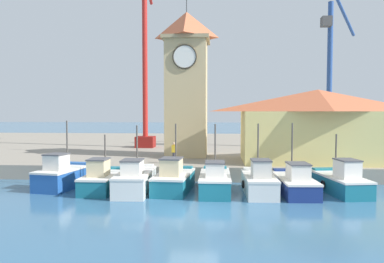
{
  "coord_description": "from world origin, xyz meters",
  "views": [
    {
      "loc": [
        1.31,
        -18.29,
        5.05
      ],
      "look_at": [
        -0.83,
        10.05,
        3.5
      ],
      "focal_mm": 35.0,
      "sensor_mm": 36.0,
      "label": 1
    }
  ],
  "objects_px": {
    "fishing_boat_left_inner": "(135,180)",
    "warehouse_right": "(317,125)",
    "fishing_boat_right_inner": "(294,182)",
    "fishing_boat_center": "(215,181)",
    "dock_worker_near_tower": "(174,152)",
    "port_crane_near": "(145,75)",
    "fishing_boat_far_left": "(63,175)",
    "clock_tower": "(187,81)",
    "port_crane_far": "(330,90)",
    "fishing_boat_left_outer": "(102,179)",
    "fishing_boat_right_outer": "(341,181)",
    "fishing_boat_mid_right": "(259,182)",
    "fishing_boat_mid_left": "(174,179)"
  },
  "relations": [
    {
      "from": "fishing_boat_center",
      "to": "clock_tower",
      "type": "relative_size",
      "value": 0.37
    },
    {
      "from": "fishing_boat_left_inner",
      "to": "fishing_boat_right_outer",
      "type": "height_order",
      "value": "fishing_boat_left_inner"
    },
    {
      "from": "port_crane_near",
      "to": "fishing_boat_center",
      "type": "bearing_deg",
      "value": -65.85
    },
    {
      "from": "fishing_boat_right_inner",
      "to": "fishing_boat_center",
      "type": "bearing_deg",
      "value": -179.38
    },
    {
      "from": "fishing_boat_mid_left",
      "to": "fishing_boat_right_outer",
      "type": "xyz_separation_m",
      "value": [
        10.33,
        0.26,
        -0.02
      ]
    },
    {
      "from": "fishing_boat_left_outer",
      "to": "fishing_boat_far_left",
      "type": "bearing_deg",
      "value": 166.95
    },
    {
      "from": "port_crane_near",
      "to": "clock_tower",
      "type": "bearing_deg",
      "value": -55.73
    },
    {
      "from": "fishing_boat_center",
      "to": "fishing_boat_right_inner",
      "type": "distance_m",
      "value": 4.87
    },
    {
      "from": "fishing_boat_far_left",
      "to": "port_crane_far",
      "type": "bearing_deg",
      "value": 38.73
    },
    {
      "from": "fishing_boat_center",
      "to": "fishing_boat_right_inner",
      "type": "height_order",
      "value": "fishing_boat_right_inner"
    },
    {
      "from": "fishing_boat_far_left",
      "to": "port_crane_near",
      "type": "distance_m",
      "value": 19.08
    },
    {
      "from": "fishing_boat_mid_right",
      "to": "dock_worker_near_tower",
      "type": "xyz_separation_m",
      "value": [
        -5.88,
        5.33,
        1.15
      ]
    },
    {
      "from": "fishing_boat_left_outer",
      "to": "dock_worker_near_tower",
      "type": "relative_size",
      "value": 2.86
    },
    {
      "from": "fishing_boat_left_outer",
      "to": "port_crane_far",
      "type": "height_order",
      "value": "port_crane_far"
    },
    {
      "from": "fishing_boat_right_inner",
      "to": "dock_worker_near_tower",
      "type": "relative_size",
      "value": 3.29
    },
    {
      "from": "fishing_boat_far_left",
      "to": "fishing_boat_left_outer",
      "type": "xyz_separation_m",
      "value": [
        2.88,
        -0.67,
        -0.1
      ]
    },
    {
      "from": "port_crane_near",
      "to": "port_crane_far",
      "type": "height_order",
      "value": "port_crane_near"
    },
    {
      "from": "fishing_boat_center",
      "to": "fishing_boat_right_inner",
      "type": "xyz_separation_m",
      "value": [
        4.87,
        0.05,
        -0.04
      ]
    },
    {
      "from": "fishing_boat_left_inner",
      "to": "warehouse_right",
      "type": "height_order",
      "value": "warehouse_right"
    },
    {
      "from": "port_crane_near",
      "to": "port_crane_far",
      "type": "relative_size",
      "value": 1.17
    },
    {
      "from": "port_crane_far",
      "to": "dock_worker_near_tower",
      "type": "distance_m",
      "value": 21.0
    },
    {
      "from": "fishing_boat_right_outer",
      "to": "port_crane_near",
      "type": "distance_m",
      "value": 24.79
    },
    {
      "from": "fishing_boat_center",
      "to": "dock_worker_near_tower",
      "type": "xyz_separation_m",
      "value": [
        -3.2,
        5.05,
        1.19
      ]
    },
    {
      "from": "fishing_boat_center",
      "to": "fishing_boat_mid_right",
      "type": "xyz_separation_m",
      "value": [
        2.69,
        -0.28,
        0.04
      ]
    },
    {
      "from": "fishing_boat_far_left",
      "to": "fishing_boat_center",
      "type": "xyz_separation_m",
      "value": [
        10.02,
        -0.6,
        -0.1
      ]
    },
    {
      "from": "clock_tower",
      "to": "warehouse_right",
      "type": "xyz_separation_m",
      "value": [
        10.6,
        -3.04,
        -3.74
      ]
    },
    {
      "from": "port_crane_far",
      "to": "fishing_boat_left_inner",
      "type": "bearing_deg",
      "value": -132.53
    },
    {
      "from": "fishing_boat_far_left",
      "to": "fishing_boat_center",
      "type": "bearing_deg",
      "value": -3.44
    },
    {
      "from": "fishing_boat_mid_right",
      "to": "fishing_boat_right_outer",
      "type": "xyz_separation_m",
      "value": [
        5.05,
        0.66,
        -0.03
      ]
    },
    {
      "from": "fishing_boat_mid_left",
      "to": "warehouse_right",
      "type": "height_order",
      "value": "warehouse_right"
    },
    {
      "from": "fishing_boat_mid_left",
      "to": "port_crane_far",
      "type": "bearing_deg",
      "value": 51.09
    },
    {
      "from": "fishing_boat_far_left",
      "to": "fishing_boat_mid_right",
      "type": "bearing_deg",
      "value": -3.98
    },
    {
      "from": "fishing_boat_center",
      "to": "clock_tower",
      "type": "bearing_deg",
      "value": 104.98
    },
    {
      "from": "fishing_boat_left_outer",
      "to": "fishing_boat_mid_left",
      "type": "height_order",
      "value": "fishing_boat_mid_left"
    },
    {
      "from": "port_crane_near",
      "to": "fishing_boat_left_outer",
      "type": "bearing_deg",
      "value": -87.42
    },
    {
      "from": "fishing_boat_left_outer",
      "to": "fishing_boat_mid_right",
      "type": "distance_m",
      "value": 9.83
    },
    {
      "from": "fishing_boat_left_inner",
      "to": "fishing_boat_right_inner",
      "type": "xyz_separation_m",
      "value": [
        9.84,
        0.33,
        -0.1
      ]
    },
    {
      "from": "fishing_boat_right_inner",
      "to": "dock_worker_near_tower",
      "type": "distance_m",
      "value": 9.56
    },
    {
      "from": "fishing_boat_center",
      "to": "fishing_boat_mid_right",
      "type": "relative_size",
      "value": 1.12
    },
    {
      "from": "fishing_boat_left_inner",
      "to": "port_crane_near",
      "type": "relative_size",
      "value": 0.26
    },
    {
      "from": "fishing_boat_right_inner",
      "to": "warehouse_right",
      "type": "relative_size",
      "value": 0.44
    },
    {
      "from": "fishing_boat_left_outer",
      "to": "dock_worker_near_tower",
      "type": "bearing_deg",
      "value": 52.34
    },
    {
      "from": "fishing_boat_mid_left",
      "to": "fishing_boat_right_outer",
      "type": "height_order",
      "value": "fishing_boat_mid_left"
    },
    {
      "from": "fishing_boat_right_outer",
      "to": "port_crane_far",
      "type": "distance_m",
      "value": 19.65
    },
    {
      "from": "warehouse_right",
      "to": "fishing_boat_right_inner",
      "type": "bearing_deg",
      "value": -114.06
    },
    {
      "from": "fishing_boat_mid_left",
      "to": "fishing_boat_mid_right",
      "type": "height_order",
      "value": "fishing_boat_mid_right"
    },
    {
      "from": "fishing_boat_left_inner",
      "to": "port_crane_near",
      "type": "xyz_separation_m",
      "value": [
        -2.96,
        17.99,
        8.25
      ]
    },
    {
      "from": "warehouse_right",
      "to": "port_crane_near",
      "type": "height_order",
      "value": "port_crane_near"
    },
    {
      "from": "fishing_boat_right_inner",
      "to": "fishing_boat_right_outer",
      "type": "xyz_separation_m",
      "value": [
        2.86,
        0.33,
        0.05
      ]
    },
    {
      "from": "fishing_boat_far_left",
      "to": "port_crane_far",
      "type": "relative_size",
      "value": 0.26
    }
  ]
}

